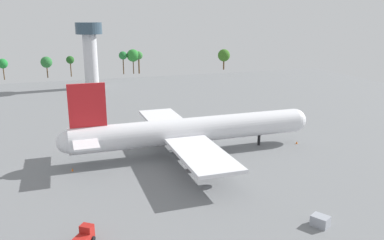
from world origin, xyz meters
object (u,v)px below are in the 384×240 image
cargo_airplane (191,130)px  cargo_container_fore (320,221)px  control_tower (90,47)px  safety_cone_tail (72,170)px  maintenance_van (259,118)px  safety_cone_nose (297,142)px  pushback_tractor (84,237)px

cargo_airplane → cargo_container_fore: size_ratio=18.93×
cargo_airplane → control_tower: 98.18m
safety_cone_tail → cargo_airplane: bearing=5.5°
maintenance_van → cargo_container_fore: size_ratio=1.20×
safety_cone_nose → safety_cone_tail: (-54.16, -0.34, -0.04)m
cargo_container_fore → control_tower: 136.89m
pushback_tractor → cargo_container_fore: size_ratio=1.25×
maintenance_van → safety_cone_tail: maintenance_van is taller
pushback_tractor → safety_cone_nose: pushback_tractor is taller
pushback_tractor → safety_cone_nose: bearing=28.1°
maintenance_van → cargo_container_fore: bearing=-109.6°
cargo_container_fore → safety_cone_tail: cargo_container_fore is taller
safety_cone_tail → maintenance_van: bearing=22.2°
maintenance_van → control_tower: 89.04m
pushback_tractor → cargo_container_fore: pushback_tractor is taller
cargo_airplane → control_tower: control_tower is taller
pushback_tractor → safety_cone_nose: 60.98m
cargo_airplane → safety_cone_nose: bearing=-4.7°
maintenance_van → cargo_airplane: bearing=-145.1°
pushback_tractor → control_tower: size_ratio=0.14×
cargo_airplane → cargo_container_fore: cargo_airplane is taller
maintenance_van → pushback_tractor: bearing=-137.2°
maintenance_van → cargo_container_fore: 61.18m
pushback_tractor → safety_cone_tail: size_ratio=6.40×
safety_cone_tail → pushback_tractor: bearing=-89.3°
maintenance_van → safety_cone_nose: maintenance_van is taller
cargo_container_fore → control_tower: control_tower is taller
pushback_tractor → safety_cone_tail: pushback_tractor is taller
maintenance_van → control_tower: size_ratio=0.13×
maintenance_van → safety_cone_nose: bearing=-93.3°
cargo_airplane → maintenance_van: cargo_airplane is taller
cargo_container_fore → safety_cone_tail: bearing=134.9°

